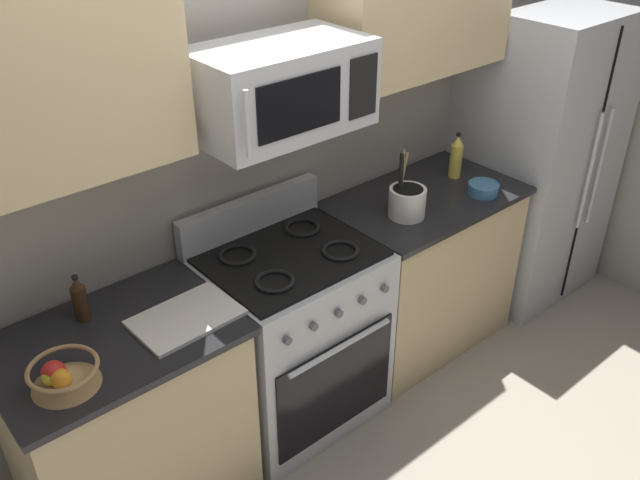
{
  "coord_description": "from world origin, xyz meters",
  "views": [
    {
      "loc": [
        -1.54,
        -1.38,
        2.54
      ],
      "look_at": [
        0.07,
        0.5,
        1.03
      ],
      "focal_mm": 38.26,
      "sensor_mm": 36.0,
      "label": 1
    }
  ],
  "objects": [
    {
      "name": "counter_left",
      "position": [
        -0.84,
        0.63,
        0.46
      ],
      "size": [
        0.9,
        0.63,
        0.91
      ],
      "color": "tan",
      "rests_on": "ground"
    },
    {
      "name": "wall_back",
      "position": [
        0.0,
        1.02,
        1.3
      ],
      "size": [
        8.0,
        0.1,
        2.6
      ],
      "primitive_type": "cube",
      "color": "#9E998E",
      "rests_on": "ground"
    },
    {
      "name": "bottle_oil",
      "position": [
        1.18,
        0.69,
        1.03
      ],
      "size": [
        0.07,
        0.07,
        0.25
      ],
      "color": "gold",
      "rests_on": "counter_right"
    },
    {
      "name": "range_oven",
      "position": [
        -0.0,
        0.63,
        0.47
      ],
      "size": [
        0.76,
        0.68,
        1.09
      ],
      "color": "#B2B5BA",
      "rests_on": "ground"
    },
    {
      "name": "upper_cabinets_left",
      "position": [
        -0.85,
        0.8,
        1.9
      ],
      "size": [
        0.89,
        0.34,
        0.76
      ],
      "color": "tan"
    },
    {
      "name": "bottle_soy",
      "position": [
        -0.88,
        0.8,
        1.0
      ],
      "size": [
        0.06,
        0.06,
        0.2
      ],
      "color": "#382314",
      "rests_on": "counter_left"
    },
    {
      "name": "fruit_basket",
      "position": [
        -1.08,
        0.49,
        0.96
      ],
      "size": [
        0.24,
        0.24,
        0.11
      ],
      "color": "#9E7A4C",
      "rests_on": "counter_left"
    },
    {
      "name": "utensil_crock",
      "position": [
        0.67,
        0.56,
        0.99
      ],
      "size": [
        0.18,
        0.18,
        0.34
      ],
      "color": "white",
      "rests_on": "counter_right"
    },
    {
      "name": "prep_bowl",
      "position": [
        1.14,
        0.46,
        0.94
      ],
      "size": [
        0.16,
        0.16,
        0.06
      ],
      "color": "teal",
      "rests_on": "counter_right"
    },
    {
      "name": "cutting_board",
      "position": [
        -0.58,
        0.54,
        0.92
      ],
      "size": [
        0.41,
        0.28,
        0.02
      ],
      "primitive_type": "cube",
      "rotation": [
        0.0,
        0.0,
        0.03
      ],
      "color": "silver",
      "rests_on": "counter_left"
    },
    {
      "name": "counter_right",
      "position": [
        0.9,
        0.63,
        0.46
      ],
      "size": [
        1.02,
        0.63,
        0.91
      ],
      "color": "tan",
      "rests_on": "ground"
    },
    {
      "name": "microwave",
      "position": [
        -0.0,
        0.66,
        1.67
      ],
      "size": [
        0.7,
        0.44,
        0.34
      ],
      "color": "#B2B5BA"
    },
    {
      "name": "refrigerator",
      "position": [
        1.84,
        0.62,
        0.87
      ],
      "size": [
        0.81,
        0.75,
        1.73
      ],
      "color": "#B2B5BA",
      "rests_on": "ground"
    }
  ]
}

